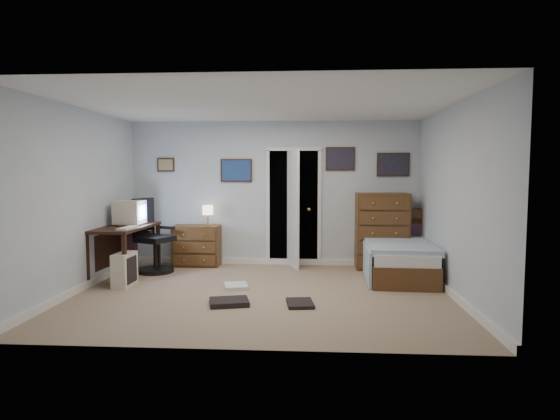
% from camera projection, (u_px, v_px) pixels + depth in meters
% --- Properties ---
extents(floor, '(5.00, 4.00, 0.02)m').
position_uv_depth(floor, '(262.00, 294.00, 6.27)').
color(floor, tan).
rests_on(floor, ground).
extents(computer_desk, '(0.70, 1.41, 0.80)m').
position_uv_depth(computer_desk, '(119.00, 238.00, 7.19)').
color(computer_desk, black).
rests_on(computer_desk, floor).
extents(crt_monitor, '(0.43, 0.40, 0.38)m').
position_uv_depth(crt_monitor, '(130.00, 212.00, 7.30)').
color(crt_monitor, beige).
rests_on(crt_monitor, computer_desk).
extents(keyboard, '(0.18, 0.43, 0.03)m').
position_uv_depth(keyboard, '(128.00, 228.00, 6.81)').
color(keyboard, beige).
rests_on(keyboard, computer_desk).
extents(pc_tower, '(0.24, 0.46, 0.48)m').
position_uv_depth(pc_tower, '(125.00, 270.00, 6.65)').
color(pc_tower, beige).
rests_on(pc_tower, floor).
extents(office_chair, '(0.76, 0.76, 1.20)m').
position_uv_depth(office_chair, '(152.00, 244.00, 7.59)').
color(office_chair, black).
rests_on(office_chair, floor).
extents(media_stack, '(0.17, 0.17, 0.83)m').
position_uv_depth(media_stack, '(131.00, 245.00, 7.74)').
color(media_stack, maroon).
rests_on(media_stack, floor).
extents(low_dresser, '(0.80, 0.40, 0.71)m').
position_uv_depth(low_dresser, '(197.00, 246.00, 8.09)').
color(low_dresser, brown).
rests_on(low_dresser, floor).
extents(table_lamp, '(0.18, 0.18, 0.34)m').
position_uv_depth(table_lamp, '(208.00, 211.00, 8.03)').
color(table_lamp, gold).
rests_on(table_lamp, low_dresser).
extents(doorway, '(0.96, 1.12, 2.05)m').
position_uv_depth(doorway, '(294.00, 207.00, 8.43)').
color(doorway, black).
rests_on(doorway, floor).
extents(tall_dresser, '(0.87, 0.52, 1.27)m').
position_uv_depth(tall_dresser, '(382.00, 231.00, 7.85)').
color(tall_dresser, brown).
rests_on(tall_dresser, floor).
extents(headboard_bookcase, '(1.12, 0.30, 1.00)m').
position_uv_depth(headboard_bookcase, '(398.00, 236.00, 7.94)').
color(headboard_bookcase, brown).
rests_on(headboard_bookcase, floor).
extents(bed, '(1.07, 1.90, 0.61)m').
position_uv_depth(bed, '(397.00, 259.00, 7.24)').
color(bed, brown).
rests_on(bed, floor).
extents(wall_posters, '(4.38, 0.04, 0.60)m').
position_uv_depth(wall_posters, '(306.00, 165.00, 8.06)').
color(wall_posters, '#331E11').
rests_on(wall_posters, floor).
extents(floor_clutter, '(1.33, 1.27, 0.06)m').
position_uv_depth(floor_clutter, '(248.00, 298.00, 5.96)').
color(floor_clutter, black).
rests_on(floor_clutter, floor).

